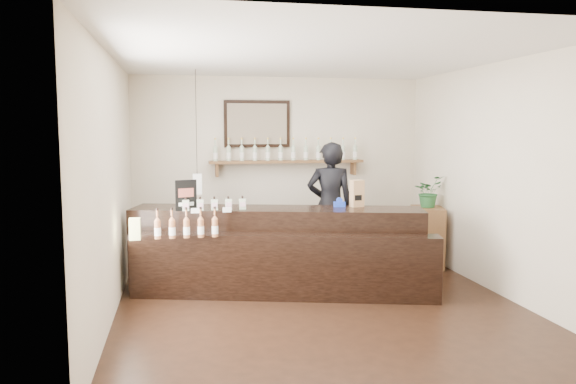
# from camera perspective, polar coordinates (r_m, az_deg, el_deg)

# --- Properties ---
(ground) EXTENTS (5.00, 5.00, 0.00)m
(ground) POSITION_cam_1_polar(r_m,az_deg,el_deg) (6.64, 2.93, -11.08)
(ground) COLOR black
(ground) RESTS_ON ground
(room_shell) EXTENTS (5.00, 5.00, 5.00)m
(room_shell) POSITION_cam_1_polar(r_m,az_deg,el_deg) (6.35, 3.01, 3.75)
(room_shell) COLOR beige
(room_shell) RESTS_ON ground
(back_wall_decor) EXTENTS (2.66, 0.96, 1.69)m
(back_wall_decor) POSITION_cam_1_polar(r_m,az_deg,el_deg) (8.64, -1.74, 4.78)
(back_wall_decor) COLOR brown
(back_wall_decor) RESTS_ON ground
(counter) EXTENTS (3.68, 1.87, 1.18)m
(counter) POSITION_cam_1_polar(r_m,az_deg,el_deg) (6.99, -1.00, -6.16)
(counter) COLOR black
(counter) RESTS_ON ground
(promo_sign) EXTENTS (0.26, 0.11, 0.37)m
(promo_sign) POSITION_cam_1_polar(r_m,az_deg,el_deg) (6.89, -10.32, -0.33)
(promo_sign) COLOR black
(promo_sign) RESTS_ON counter
(paper_bag) EXTENTS (0.17, 0.14, 0.34)m
(paper_bag) POSITION_cam_1_polar(r_m,az_deg,el_deg) (7.17, 7.01, -0.14)
(paper_bag) COLOR #A37E4E
(paper_bag) RESTS_ON counter
(tape_dispenser) EXTENTS (0.15, 0.07, 0.12)m
(tape_dispenser) POSITION_cam_1_polar(r_m,az_deg,el_deg) (7.14, 5.25, -1.15)
(tape_dispenser) COLOR #1B39BF
(tape_dispenser) RESTS_ON counter
(side_cabinet) EXTENTS (0.59, 0.70, 0.87)m
(side_cabinet) POSITION_cam_1_polar(r_m,az_deg,el_deg) (8.47, 13.95, -4.43)
(side_cabinet) COLOR brown
(side_cabinet) RESTS_ON ground
(potted_plant) EXTENTS (0.53, 0.50, 0.46)m
(potted_plant) POSITION_cam_1_polar(r_m,az_deg,el_deg) (8.37, 14.07, 0.04)
(potted_plant) COLOR #245B2C
(potted_plant) RESTS_ON side_cabinet
(shopkeeper) EXTENTS (0.83, 0.62, 2.05)m
(shopkeeper) POSITION_cam_1_polar(r_m,az_deg,el_deg) (8.04, 4.30, -0.55)
(shopkeeper) COLOR black
(shopkeeper) RESTS_ON ground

